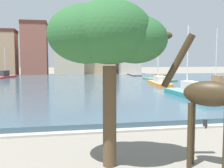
{
  "coord_description": "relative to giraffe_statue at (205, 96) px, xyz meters",
  "views": [
    {
      "loc": [
        -1.73,
        -3.96,
        3.8
      ],
      "look_at": [
        1.62,
        13.79,
        2.2
      ],
      "focal_mm": 42.08,
      "sensor_mm": 36.0,
      "label": 1
    }
  ],
  "objects": [
    {
      "name": "sailboat_teal",
      "position": [
        6.71,
        14.67,
        -1.94
      ],
      "size": [
        1.71,
        9.52,
        7.08
      ],
      "color": "teal",
      "rests_on": "ground"
    },
    {
      "name": "sailboat_green",
      "position": [
        11.83,
        36.28,
        -2.09
      ],
      "size": [
        4.07,
        9.04,
        6.88
      ],
      "color": "#236B42",
      "rests_on": "ground"
    },
    {
      "name": "giraffe_statue",
      "position": [
        0.0,
        0.0,
        0.0
      ],
      "size": [
        2.44,
        2.2,
        5.04
      ],
      "color": "#382B19",
      "rests_on": "ground"
    },
    {
      "name": "harbor_water",
      "position": [
        -3.12,
        31.74,
        -2.37
      ],
      "size": [
        88.2,
        52.52,
        0.41
      ],
      "primitive_type": "cube",
      "color": "#3D5666",
      "rests_on": "ground"
    },
    {
      "name": "sailboat_red",
      "position": [
        -16.25,
        47.61,
        -1.97
      ],
      "size": [
        4.18,
        9.17,
        6.54
      ],
      "color": "red",
      "rests_on": "ground"
    },
    {
      "name": "townhouse_end_terrace",
      "position": [
        -11.7,
        61.17,
        4.22
      ],
      "size": [
        6.32,
        7.09,
        13.56
      ],
      "color": "#8E5142",
      "rests_on": "ground"
    },
    {
      "name": "sailboat_navy",
      "position": [
        15.95,
        24.59,
        -1.95
      ],
      "size": [
        2.13,
        5.94,
        8.31
      ],
      "color": "navy",
      "rests_on": "ground"
    },
    {
      "name": "townhouse_narrow_midrow",
      "position": [
        -3.2,
        60.26,
        3.02
      ],
      "size": [
        7.53,
        5.43,
        11.16
      ],
      "color": "#C6B293",
      "rests_on": "ground"
    },
    {
      "name": "townhouse_tall_gabled",
      "position": [
        13.19,
        63.53,
        2.37
      ],
      "size": [
        6.43,
        6.1,
        9.86
      ],
      "color": "beige",
      "rests_on": "ground"
    },
    {
      "name": "townhouse_wide_warehouse",
      "position": [
        4.68,
        62.4,
        2.43
      ],
      "size": [
        8.45,
        6.07,
        9.98
      ],
      "color": "tan",
      "rests_on": "ground"
    },
    {
      "name": "shade_tree",
      "position": [
        -3.31,
        0.9,
        2.1
      ],
      "size": [
        4.22,
        3.11,
        5.91
      ],
      "color": "brown",
      "rests_on": "ground"
    },
    {
      "name": "sailboat_black",
      "position": [
        11.75,
        51.17,
        -2.25
      ],
      "size": [
        2.56,
        9.54,
        7.1
      ],
      "color": "black",
      "rests_on": "ground"
    },
    {
      "name": "sailboat_orange",
      "position": [
        8.78,
        27.84,
        -2.01
      ],
      "size": [
        2.74,
        9.19,
        8.01
      ],
      "color": "orange",
      "rests_on": "ground"
    },
    {
      "name": "mooring_bollard",
      "position": [
        3.03,
        5.08,
        -2.32
      ],
      "size": [
        0.24,
        0.24,
        0.5
      ],
      "primitive_type": "cylinder",
      "color": "#232326",
      "rests_on": "ground"
    },
    {
      "name": "quay_edge_coping",
      "position": [
        -3.12,
        5.23,
        -2.51
      ],
      "size": [
        88.2,
        0.5,
        0.12
      ],
      "primitive_type": "cube",
      "color": "#ADA89E",
      "rests_on": "ground"
    }
  ]
}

